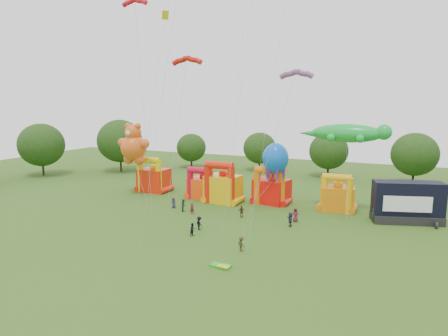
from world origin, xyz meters
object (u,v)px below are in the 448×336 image
at_px(spectator_4, 242,212).
at_px(stage_trailer, 407,203).
at_px(teddy_bear_kite, 137,163).
at_px(gecko_kite, 347,146).
at_px(bouncy_castle_0, 153,178).
at_px(octopus_kite, 271,172).
at_px(spectator_0, 174,203).
at_px(bouncy_castle_2, 222,187).

bearing_deg(spectator_4, stage_trailer, 168.06).
distance_m(teddy_bear_kite, gecko_kite, 34.12).
relative_size(teddy_bear_kite, spectator_4, 7.42).
bearing_deg(stage_trailer, bouncy_castle_0, 177.43).
xyz_separation_m(teddy_bear_kite, spectator_4, (20.92, -4.51, -5.00)).
distance_m(bouncy_castle_0, teddy_bear_kite, 5.60).
bearing_deg(teddy_bear_kite, octopus_kite, 7.08).
height_order(stage_trailer, octopus_kite, octopus_kite).
height_order(teddy_bear_kite, octopus_kite, teddy_bear_kite).
xyz_separation_m(spectator_0, spectator_4, (11.35, -0.42, 0.04)).
bearing_deg(gecko_kite, spectator_0, -161.08).
distance_m(bouncy_castle_0, spectator_0, 12.81).
distance_m(bouncy_castle_2, spectator_4, 9.19).
relative_size(stage_trailer, teddy_bear_kite, 0.75).
relative_size(bouncy_castle_0, spectator_0, 3.96).
relative_size(stage_trailer, octopus_kite, 0.95).
bearing_deg(bouncy_castle_2, spectator_0, -130.19).
relative_size(gecko_kite, spectator_4, 7.71).
bearing_deg(bouncy_castle_0, bouncy_castle_2, -8.53).
distance_m(stage_trailer, gecko_kite, 11.08).
bearing_deg(stage_trailer, bouncy_castle_2, -179.29).
relative_size(stage_trailer, spectator_4, 5.55).
height_order(bouncy_castle_0, octopus_kite, octopus_kite).
bearing_deg(teddy_bear_kite, gecko_kite, 7.04).
bearing_deg(bouncy_castle_0, spectator_0, -42.24).
relative_size(bouncy_castle_2, spectator_4, 4.00).
xyz_separation_m(gecko_kite, spectator_0, (-24.06, -8.25, -8.97)).
height_order(bouncy_castle_2, spectator_4, bouncy_castle_2).
relative_size(stage_trailer, gecko_kite, 0.72).
distance_m(bouncy_castle_0, bouncy_castle_2, 14.92).
bearing_deg(stage_trailer, spectator_0, -168.39).
relative_size(stage_trailer, spectator_0, 5.82).
relative_size(bouncy_castle_0, spectator_4, 3.78).
xyz_separation_m(bouncy_castle_0, octopus_kite, (22.62, -1.62, 2.98)).
relative_size(octopus_kite, spectator_4, 5.86).
bearing_deg(bouncy_castle_2, bouncy_castle_0, 171.47).
distance_m(bouncy_castle_0, gecko_kite, 34.26).
bearing_deg(teddy_bear_kite, spectator_4, -12.17).
xyz_separation_m(bouncy_castle_2, stage_trailer, (27.09, 0.34, 0.11)).
bearing_deg(octopus_kite, spectator_0, -152.34).
relative_size(bouncy_castle_2, teddy_bear_kite, 0.54).
height_order(spectator_0, spectator_4, spectator_4).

